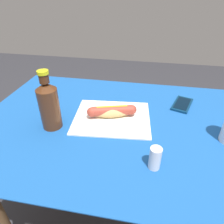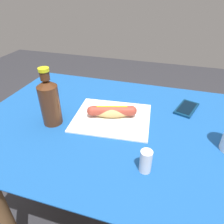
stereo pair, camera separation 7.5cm
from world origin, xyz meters
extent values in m
plane|color=#2D2D33|center=(0.00, 0.00, 0.00)|extent=(6.00, 6.00, 0.00)
cylinder|color=brown|center=(-0.45, -0.28, 0.36)|extent=(0.07, 0.07, 0.71)
cylinder|color=brown|center=(-0.45, 0.28, 0.36)|extent=(0.07, 0.07, 0.71)
cylinder|color=brown|center=(0.45, 0.28, 0.36)|extent=(0.07, 0.07, 0.71)
cube|color=brown|center=(0.00, 0.00, 0.73)|extent=(1.07, 0.72, 0.03)
cube|color=#19519E|center=(0.00, 0.00, 0.75)|extent=(1.13, 0.78, 0.00)
cube|color=white|center=(-0.02, 0.03, 0.75)|extent=(0.33, 0.29, 0.01)
ellipsoid|color=#DBB26B|center=(-0.02, 0.03, 0.78)|extent=(0.16, 0.09, 0.05)
cylinder|color=#A83D2D|center=(-0.02, 0.03, 0.78)|extent=(0.17, 0.08, 0.04)
sphere|color=#A83D2D|center=(0.05, 0.05, 0.78)|extent=(0.04, 0.04, 0.04)
sphere|color=#A83D2D|center=(-0.10, 0.00, 0.78)|extent=(0.04, 0.04, 0.04)
cube|color=yellow|center=(-0.02, 0.03, 0.80)|extent=(0.12, 0.04, 0.00)
cube|color=#0A2D4C|center=(0.27, 0.19, 0.75)|extent=(0.11, 0.15, 0.01)
cube|color=black|center=(0.27, 0.19, 0.76)|extent=(0.09, 0.13, 0.00)
cylinder|color=#4C2814|center=(-0.24, -0.07, 0.83)|extent=(0.08, 0.08, 0.16)
cone|color=#4C2814|center=(-0.24, -0.07, 0.92)|extent=(0.08, 0.08, 0.03)
cylinder|color=#4C2814|center=(-0.24, -0.07, 0.95)|extent=(0.03, 0.03, 0.03)
cylinder|color=yellow|center=(-0.24, -0.07, 0.97)|extent=(0.04, 0.04, 0.01)
cylinder|color=silver|center=(0.15, -0.21, 0.79)|extent=(0.04, 0.04, 0.07)
camera|label=1|loc=(0.10, -0.66, 1.22)|focal=32.49mm
camera|label=2|loc=(0.17, -0.64, 1.22)|focal=32.49mm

